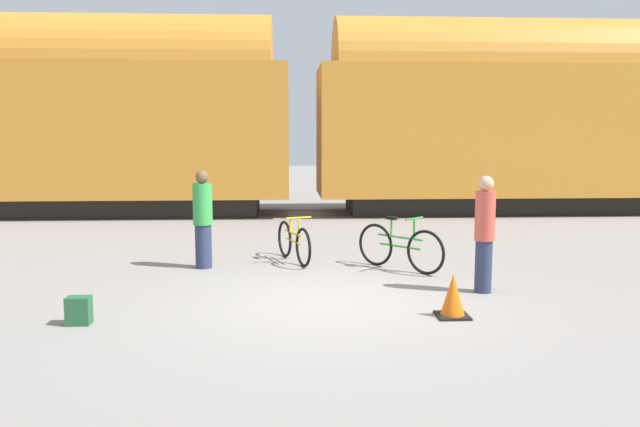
{
  "coord_description": "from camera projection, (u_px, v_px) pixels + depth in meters",
  "views": [
    {
      "loc": [
        -0.55,
        -8.29,
        2.25
      ],
      "look_at": [
        -0.03,
        1.0,
        1.1
      ],
      "focal_mm": 35.0,
      "sensor_mm": 36.0,
      "label": 1
    }
  ],
  "objects": [
    {
      "name": "ground_plane",
      "position": [
        326.0,
        302.0,
        8.52
      ],
      "size": [
        80.0,
        80.0,
        0.0
      ],
      "primitive_type": "plane",
      "color": "gray"
    },
    {
      "name": "freight_train",
      "position": [
        304.0,
        111.0,
        18.01
      ],
      "size": [
        23.49,
        2.96,
        5.65
      ],
      "color": "black",
      "rests_on": "ground_plane"
    },
    {
      "name": "rail_near",
      "position": [
        305.0,
        216.0,
        17.67
      ],
      "size": [
        35.49,
        0.07,
        0.01
      ],
      "primitive_type": "cube",
      "color": "#4C4238",
      "rests_on": "ground_plane"
    },
    {
      "name": "rail_far",
      "position": [
        303.0,
        210.0,
        19.09
      ],
      "size": [
        35.49,
        0.07,
        0.01
      ],
      "primitive_type": "cube",
      "color": "#4C4238",
      "rests_on": "ground_plane"
    },
    {
      "name": "bicycle_green",
      "position": [
        400.0,
        247.0,
        10.54
      ],
      "size": [
        1.25,
        1.36,
        0.92
      ],
      "color": "black",
      "rests_on": "ground_plane"
    },
    {
      "name": "bicycle_yellow",
      "position": [
        294.0,
        242.0,
        11.23
      ],
      "size": [
        0.61,
        1.59,
        0.85
      ],
      "color": "black",
      "rests_on": "ground_plane"
    },
    {
      "name": "person_in_red",
      "position": [
        484.0,
        233.0,
        8.97
      ],
      "size": [
        0.29,
        0.29,
        1.69
      ],
      "rotation": [
        0.0,
        0.0,
        1.88
      ],
      "color": "#283351",
      "rests_on": "ground_plane"
    },
    {
      "name": "person_in_green",
      "position": [
        203.0,
        219.0,
        10.65
      ],
      "size": [
        0.33,
        0.33,
        1.68
      ],
      "rotation": [
        0.0,
        0.0,
        4.1
      ],
      "color": "#283351",
      "rests_on": "ground_plane"
    },
    {
      "name": "backpack",
      "position": [
        79.0,
        311.0,
        7.5
      ],
      "size": [
        0.28,
        0.2,
        0.34
      ],
      "color": "#235633",
      "rests_on": "ground_plane"
    },
    {
      "name": "traffic_cone",
      "position": [
        453.0,
        297.0,
        7.8
      ],
      "size": [
        0.4,
        0.4,
        0.55
      ],
      "color": "black",
      "rests_on": "ground_plane"
    }
  ]
}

